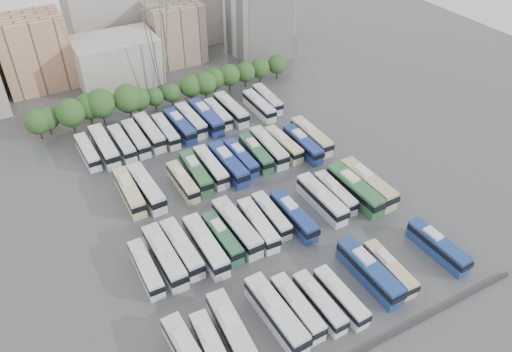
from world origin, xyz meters
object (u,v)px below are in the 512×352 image
bus_r0_s13 (438,246)px  bus_r2_s1 (129,192)px  bus_r2_s4 (183,181)px  bus_r2_s10 (269,147)px  bus_r2_s5 (196,172)px  bus_r3_s1 (104,146)px  bus_r3_s4 (150,132)px  bus_r1_s12 (355,189)px  bus_r2_s7 (228,164)px  bus_r0_s1 (213,350)px  bus_r2_s12 (303,144)px  bus_r2_s8 (241,158)px  bus_r0_s2 (233,332)px  bus_r3_s7 (191,120)px  bus_r1_s5 (237,227)px  bus_r3_s5 (166,131)px  bus_r1_s0 (146,268)px  bus_r3_s12 (259,106)px  bus_r2_s9 (256,153)px  bus_r3_s8 (206,117)px  bus_r3_s9 (218,113)px  bus_r0_s5 (297,307)px  bus_r0_s10 (389,268)px  bus_r1_s1 (165,256)px  bus_r0_s4 (276,313)px  bus_r0_s7 (341,297)px  apartment_tower (259,10)px  bus_r0_s9 (369,271)px  bus_r1_s2 (182,248)px  bus_r0_s6 (319,302)px  bus_r1_s11 (335,193)px  bus_r1_s7 (271,215)px  bus_r1_s13 (368,183)px  bus_r2_s6 (211,166)px  bus_r3_s0 (88,152)px  bus_r3_s13 (267,99)px  bus_r2_s2 (146,188)px  bus_r1_s6 (258,225)px  electricity_pylon (154,19)px  bus_r3_s3 (136,138)px  bus_r1_s4 (222,237)px  bus_r1_s10 (322,199)px  bus_r2_s11 (284,144)px

bus_r0_s13 → bus_r2_s1: (-39.51, 37.11, 0.11)m
bus_r2_s4 → bus_r2_s10: bus_r2_s10 is taller
bus_r0_s13 → bus_r2_s5: (-26.49, 36.89, 0.05)m
bus_r3_s1 → bus_r3_s4: bus_r3_s1 is taller
bus_r1_s12 → bus_r2_s7: (-16.83, 18.35, -0.11)m
bus_r2_s10 → bus_r2_s4: bearing=-172.8°
bus_r0_s1 → bus_r2_s10: 47.84m
bus_r2_s1 → bus_r2_s12: bearing=-2.5°
bus_r0_s1 → bus_r2_s8: bus_r0_s1 is taller
bus_r0_s2 → bus_r3_s7: bus_r0_s2 is taller
bus_r1_s5 → bus_r3_s5: size_ratio=1.15×
bus_r1_s0 → bus_r3_s12: 53.25m
bus_r2_s9 → bus_r2_s10: 3.23m
bus_r3_s8 → bus_r3_s9: bus_r3_s8 is taller
bus_r0_s5 → bus_r2_s5: 36.17m
bus_r0_s10 → bus_r1_s1: size_ratio=0.83×
bus_r0_s4 → bus_r0_s7: bus_r0_s4 is taller
apartment_tower → bus_r0_s9: apartment_tower is taller
bus_r2_s4 → bus_r2_s12: 26.57m
bus_r0_s9 → bus_r1_s2: size_ratio=1.05×
bus_r3_s1 → bus_r0_s1: bearing=-91.3°
bus_r0_s6 → bus_r1_s11: (16.59, 19.18, 0.03)m
bus_r1_s7 → bus_r1_s11: size_ratio=0.99×
bus_r0_s9 → bus_r1_s5: bearing=124.7°
bus_r1_s13 → bus_r2_s6: bearing=139.0°
bus_r0_s6 → bus_r1_s2: size_ratio=0.87×
bus_r0_s4 → bus_r1_s1: 20.30m
bus_r1_s13 → bus_r3_s4: bus_r1_s13 is taller
bus_r3_s0 → bus_r3_s13: size_ratio=0.97×
bus_r1_s5 → bus_r2_s2: bus_r1_s5 is taller
bus_r2_s5 → bus_r3_s1: bus_r3_s1 is taller
bus_r0_s2 → bus_r0_s6: (13.25, -1.21, -0.33)m
bus_r2_s2 → bus_r3_s13: bus_r2_s2 is taller
bus_r0_s9 → bus_r1_s6: size_ratio=1.10×
bus_r2_s5 → bus_r3_s4: bus_r3_s4 is taller
electricity_pylon → bus_r3_s3: (-13.49, -20.47, -16.80)m
bus_r1_s1 → bus_r3_s12: 50.31m
bus_r0_s1 → bus_r1_s4: size_ratio=1.04×
bus_r2_s6 → bus_r3_s3: bus_r3_s3 is taller
bus_r1_s5 → bus_r3_s0: bus_r1_s5 is taller
bus_r0_s10 → bus_r1_s5: 25.34m
bus_r2_s4 → bus_r2_s7: (9.81, 0.58, 0.29)m
bus_r1_s4 → bus_r2_s12: (26.46, 16.69, 0.15)m
bus_r1_s5 → bus_r2_s4: bus_r1_s5 is taller
bus_r2_s8 → bus_r2_s6: bearing=178.8°
apartment_tower → bus_r0_s10: (-22.51, -82.30, -11.33)m
bus_r2_s10 → bus_r3_s1: size_ratio=0.95×
bus_r3_s7 → bus_r0_s6: bearing=-95.0°
bus_r1_s10 → bus_r0_s7: bearing=-118.0°
bus_r1_s1 → bus_r2_s11: bearing=28.1°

